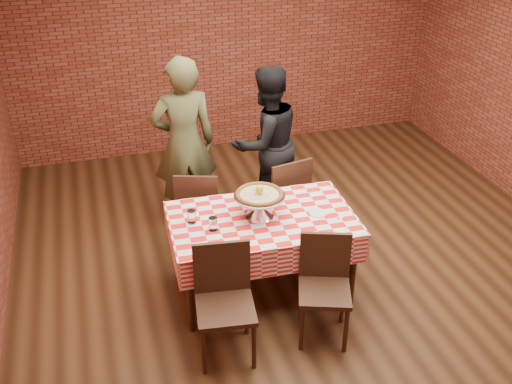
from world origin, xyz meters
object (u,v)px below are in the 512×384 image
chair_near_left (225,308)px  diner_black (266,143)px  pizza (259,195)px  water_glass_right (192,217)px  condiment_caddy (256,193)px  water_glass_left (213,224)px  chair_near_right (324,293)px  chair_far_right (281,196)px  chair_far_left (200,207)px  diner_olive (184,144)px  table (262,254)px  pizza_stand (259,206)px

chair_near_left → diner_black: size_ratio=0.56×
pizza → water_glass_right: 0.59m
chair_near_left → diner_black: bearing=72.2°
water_glass_right → condiment_caddy: 0.65m
pizza → diner_black: 1.35m
water_glass_right → diner_black: bearing=49.5°
water_glass_left → condiment_caddy: bearing=37.6°
condiment_caddy → chair_near_right: 1.13m
chair_far_right → water_glass_right: bearing=22.9°
condiment_caddy → chair_far_left: condiment_caddy is taller
chair_far_left → diner_olive: size_ratio=0.49×
table → pizza_stand: (-0.02, 0.04, 0.48)m
table → pizza: (-0.02, 0.04, 0.59)m
table → water_glass_left: size_ratio=13.56×
pizza_stand → chair_near_right: 0.92m
table → chair_near_left: 0.86m
pizza → condiment_caddy: pizza is taller
pizza → chair_near_right: 0.97m
water_glass_right → condiment_caddy: size_ratio=0.77×
water_glass_left → diner_olive: bearing=89.0°
water_glass_left → condiment_caddy: (0.47, 0.36, 0.02)m
pizza → diner_olive: bearing=107.0°
diner_olive → table: bearing=106.7°
table → chair_far_left: 0.92m
water_glass_right → chair_near_right: size_ratio=0.13×
chair_far_left → pizza: bearing=133.6°
water_glass_right → chair_near_right: chair_near_right is taller
table → diner_black: size_ratio=0.94×
water_glass_left → water_glass_right: same height
chair_near_right → chair_far_right: size_ratio=0.96×
water_glass_left → water_glass_right: 0.22m
table → pizza_stand: pizza_stand is taller
water_glass_right → chair_far_right: 1.30m
table → condiment_caddy: 0.55m
water_glass_right → diner_black: diner_black is taller
diner_black → condiment_caddy: bearing=51.1°
chair_near_right → condiment_caddy: bearing=123.9°
chair_far_left → chair_far_right: bearing=-163.5°
chair_near_left → pizza_stand: bearing=63.8°
pizza → diner_black: bearing=70.1°
water_glass_left → chair_near_left: bearing=-95.6°
table → water_glass_left: (-0.44, -0.07, 0.44)m
water_glass_right → diner_olive: size_ratio=0.06×
pizza → diner_black: (0.46, 1.26, -0.14)m
water_glass_left → diner_olive: diner_olive is taller
table → chair_near_right: chair_near_right is taller
chair_near_left → chair_far_left: chair_near_left is taller
chair_far_left → water_glass_right: bearing=93.2°
pizza_stand → pizza: size_ratio=1.10×
water_glass_left → table: bearing=8.4°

